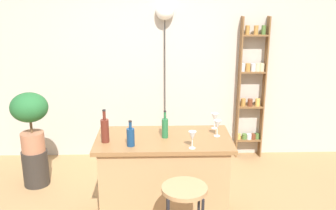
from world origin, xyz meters
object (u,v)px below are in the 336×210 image
Objects in this scene: wine_glass_right at (192,136)px; pendant_globe_light at (165,12)px; bottle_olive_oil at (105,130)px; wine_glass_left at (215,118)px; potted_plant at (30,115)px; bottle_sauce_amber at (165,127)px; spice_shelf at (251,89)px; wine_glass_center at (217,125)px; plant_stool at (36,168)px; bar_stool at (184,207)px; bottle_vinegar at (131,136)px.

wine_glass_right is 0.08× the size of pendant_globe_light.
wine_glass_left is at bearing 17.47° from bottle_olive_oil.
wine_glass_left is at bearing -13.37° from potted_plant.
bottle_olive_oil is at bearing -170.10° from bottle_sauce_amber.
wine_glass_center is (-0.69, -1.48, 0.02)m from spice_shelf.
wine_glass_left reaches higher than plant_stool.
bar_stool is 4.50× the size of wine_glass_right.
bottle_sauce_amber is at bearing -177.63° from wine_glass_center.
pendant_globe_light is at bearing 92.91° from bar_stool.
spice_shelf is 2.86m from potted_plant.
spice_shelf reaches higher than bottle_olive_oil.
spice_shelf is 2.29m from bottle_vinegar.
potted_plant is 1.29m from bottle_olive_oil.
wine_glass_left is 0.08× the size of pendant_globe_light.
bottle_sauce_amber is at bearing 101.43° from bar_stool.
plant_stool is at bearing 154.59° from bottle_sauce_amber.
plant_stool is at bearing -164.46° from spice_shelf.
bottle_vinegar is 1.50× the size of wine_glass_left.
plant_stool is at bearing 139.57° from bottle_olive_oil.
bar_stool is at bearing -47.95° from bottle_vinegar.
bar_stool is 4.50× the size of wine_glass_left.
bar_stool is 2.67m from pendant_globe_light.
wine_glass_right is at bearing -118.52° from spice_shelf.
bottle_olive_oil is at bearing -40.43° from potted_plant.
bottle_olive_oil is (-1.77, -1.60, 0.03)m from spice_shelf.
bottle_olive_oil is 1.17× the size of bottle_sauce_amber.
wine_glass_center is (2.06, -0.71, 0.79)m from plant_stool.
bottle_olive_oil is at bearing -162.53° from wine_glass_left.
potted_plant reaches higher than bar_stool.
wine_glass_left is 1.70m from pendant_globe_light.
plant_stool is at bearing 160.90° from wine_glass_center.
spice_shelf is 1.56m from pendant_globe_light.
spice_shelf is 2.72× the size of potted_plant.
spice_shelf reaches higher than wine_glass_center.
plant_stool is at bearing -153.27° from pendant_globe_light.
bottle_vinegar is 0.27m from bottle_olive_oil.
wine_glass_left and wine_glass_center have the same top height.
spice_shelf is 11.88× the size of wine_glass_left.
wine_glass_right is at bearing -7.42° from bottle_vinegar.
bottle_sauce_amber is at bearing -25.41° from potted_plant.
plant_stool is 0.61× the size of potted_plant.
wine_glass_left is at bearing -13.37° from plant_stool.
potted_plant is at bearing -153.27° from pendant_globe_light.
bottle_olive_oil is (-0.71, 0.62, 0.45)m from bar_stool.
spice_shelf is 1.43m from wine_glass_left.
bottle_olive_oil is at bearing -110.19° from pendant_globe_light.
bottle_sauce_amber reaches higher than wine_glass_left.
wine_glass_left is (2.07, -0.49, 0.79)m from plant_stool.
bar_stool is 2.69× the size of bottle_sauce_amber.
potted_plant is at bearing 160.90° from wine_glass_center.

